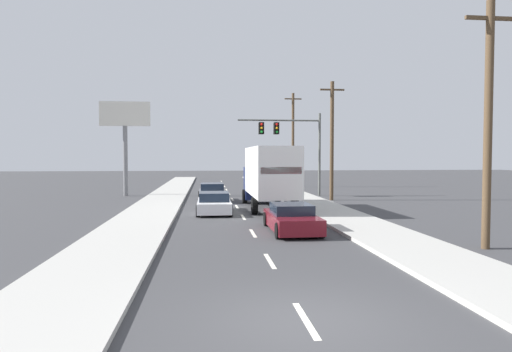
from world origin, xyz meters
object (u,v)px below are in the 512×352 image
box_truck (269,174)px  roadside_billboard (125,129)px  car_gray (212,193)px  car_white (214,203)px  car_maroon (292,219)px  utility_pole_near (488,122)px  utility_pole_far (293,139)px  traffic_signal_mast (286,135)px  utility_pole_mid (332,139)px

box_truck → roadside_billboard: size_ratio=1.18×
car_gray → car_white: car_gray is taller
car_gray → car_maroon: car_gray is taller
utility_pole_near → utility_pole_far: utility_pole_far is taller
car_white → traffic_signal_mast: (5.98, 10.35, 4.37)m
roadside_billboard → car_gray: bearing=-37.2°
car_white → roadside_billboard: (-6.96, 11.91, 4.90)m
utility_pole_far → roadside_billboard: (-15.62, -9.34, 0.37)m
utility_pole_far → utility_pole_mid: bearing=-89.7°
car_white → utility_pole_far: 23.39m
utility_pole_mid → box_truck: bearing=-135.3°
box_truck → traffic_signal_mast: (2.65, 8.99, 2.76)m
car_maroon → utility_pole_far: (5.47, 27.94, 4.53)m
car_gray → car_white: bearing=-89.6°
traffic_signal_mast → utility_pole_mid: (2.74, -3.67, -0.44)m
box_truck → roadside_billboard: (-10.29, 10.56, 3.29)m
utility_pole_far → box_truck: bearing=-105.0°
car_gray → utility_pole_far: (8.70, 14.59, 4.48)m
utility_pole_near → roadside_billboard: size_ratio=1.11×
utility_pole_far → traffic_signal_mast: bearing=-103.8°
car_white → traffic_signal_mast: size_ratio=0.67×
box_truck → utility_pole_near: utility_pole_near is taller
traffic_signal_mast → utility_pole_mid: utility_pole_mid is taller
utility_pole_near → utility_pole_far: 32.23m
traffic_signal_mast → utility_pole_far: (2.67, 10.91, 0.15)m
car_maroon → roadside_billboard: roadside_billboard is taller
car_gray → utility_pole_near: utility_pole_near is taller
traffic_signal_mast → car_gray: bearing=-148.6°
traffic_signal_mast → car_maroon: bearing=-99.3°
car_gray → traffic_signal_mast: size_ratio=0.62×
car_gray → utility_pole_near: (9.24, -17.63, 3.79)m
car_gray → roadside_billboard: size_ratio=0.55×
utility_pole_mid → utility_pole_near: bearing=-88.5°
car_white → utility_pole_near: utility_pole_near is taller
box_truck → traffic_signal_mast: size_ratio=1.33×
car_maroon → roadside_billboard: 21.74m
car_white → traffic_signal_mast: 12.73m
box_truck → utility_pole_far: bearing=75.0°
car_maroon → traffic_signal_mast: 17.80m
car_white → utility_pole_far: (8.66, 21.26, 4.52)m
traffic_signal_mast → roadside_billboard: bearing=173.1°
car_white → utility_pole_mid: utility_pole_mid is taller
box_truck → car_maroon: size_ratio=2.03×
utility_pole_far → roadside_billboard: size_ratio=1.29×
utility_pole_near → roadside_billboard: bearing=125.2°
car_maroon → utility_pole_near: size_ratio=0.52×
traffic_signal_mast → roadside_billboard: (-12.94, 1.57, 0.53)m
car_maroon → traffic_signal_mast: bearing=80.7°
car_white → utility_pole_far: bearing=67.8°
box_truck → utility_pole_far: 20.80m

